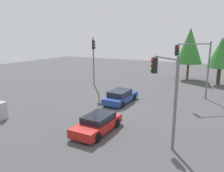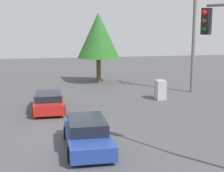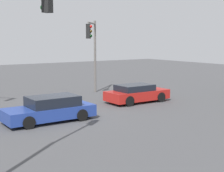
{
  "view_description": "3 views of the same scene",
  "coord_description": "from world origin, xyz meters",
  "px_view_note": "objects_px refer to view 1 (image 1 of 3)",
  "views": [
    {
      "loc": [
        18.4,
        9.28,
        6.73
      ],
      "look_at": [
        0.65,
        -0.44,
        2.09
      ],
      "focal_mm": 35.0,
      "sensor_mm": 36.0,
      "label": 1
    },
    {
      "loc": [
        -16.15,
        1.31,
        5.71
      ],
      "look_at": [
        1.87,
        -2.11,
        2.29
      ],
      "focal_mm": 55.0,
      "sensor_mm": 36.0,
      "label": 2
    },
    {
      "loc": [
        -8.33,
        -16.72,
        4.28
      ],
      "look_at": [
        1.89,
        -1.79,
        1.79
      ],
      "focal_mm": 55.0,
      "sensor_mm": 36.0,
      "label": 3
    }
  ],
  "objects_px": {
    "traffic_signal_main": "(166,84)",
    "traffic_signal_aux": "(93,53)",
    "sedan_red": "(97,123)",
    "traffic_signal_cross": "(196,60)",
    "electrical_cabinet": "(0,111)",
    "sedan_blue": "(120,96)"
  },
  "relations": [
    {
      "from": "traffic_signal_main",
      "to": "traffic_signal_aux",
      "type": "xyz_separation_m",
      "value": [
        -10.71,
        -12.35,
        0.71
      ]
    },
    {
      "from": "sedan_red",
      "to": "traffic_signal_cross",
      "type": "bearing_deg",
      "value": -112.0
    },
    {
      "from": "traffic_signal_aux",
      "to": "traffic_signal_main",
      "type": "bearing_deg",
      "value": 15.7
    },
    {
      "from": "sedan_red",
      "to": "traffic_signal_cross",
      "type": "distance_m",
      "value": 13.18
    },
    {
      "from": "electrical_cabinet",
      "to": "traffic_signal_aux",
      "type": "bearing_deg",
      "value": 177.95
    },
    {
      "from": "traffic_signal_main",
      "to": "electrical_cabinet",
      "type": "height_order",
      "value": "traffic_signal_main"
    },
    {
      "from": "sedan_blue",
      "to": "traffic_signal_cross",
      "type": "xyz_separation_m",
      "value": [
        -4.62,
        6.45,
        3.62
      ]
    },
    {
      "from": "traffic_signal_cross",
      "to": "traffic_signal_aux",
      "type": "xyz_separation_m",
      "value": [
        0.33,
        -12.52,
        0.31
      ]
    },
    {
      "from": "sedan_blue",
      "to": "traffic_signal_cross",
      "type": "bearing_deg",
      "value": 35.6
    },
    {
      "from": "traffic_signal_cross",
      "to": "electrical_cabinet",
      "type": "height_order",
      "value": "traffic_signal_cross"
    },
    {
      "from": "traffic_signal_aux",
      "to": "electrical_cabinet",
      "type": "distance_m",
      "value": 13.86
    },
    {
      "from": "traffic_signal_main",
      "to": "traffic_signal_cross",
      "type": "bearing_deg",
      "value": -48.71
    },
    {
      "from": "traffic_signal_main",
      "to": "traffic_signal_cross",
      "type": "relative_size",
      "value": 0.92
    },
    {
      "from": "electrical_cabinet",
      "to": "sedan_red",
      "type": "bearing_deg",
      "value": 102.9
    },
    {
      "from": "sedan_red",
      "to": "electrical_cabinet",
      "type": "bearing_deg",
      "value": 12.9
    },
    {
      "from": "sedan_blue",
      "to": "traffic_signal_main",
      "type": "height_order",
      "value": "traffic_signal_main"
    },
    {
      "from": "traffic_signal_main",
      "to": "electrical_cabinet",
      "type": "bearing_deg",
      "value": 53.6
    },
    {
      "from": "traffic_signal_main",
      "to": "traffic_signal_aux",
      "type": "relative_size",
      "value": 0.86
    },
    {
      "from": "sedan_red",
      "to": "electrical_cabinet",
      "type": "relative_size",
      "value": 3.02
    },
    {
      "from": "traffic_signal_main",
      "to": "electrical_cabinet",
      "type": "relative_size",
      "value": 3.96
    },
    {
      "from": "traffic_signal_aux",
      "to": "electrical_cabinet",
      "type": "relative_size",
      "value": 4.59
    },
    {
      "from": "sedan_red",
      "to": "traffic_signal_aux",
      "type": "height_order",
      "value": "traffic_signal_aux"
    }
  ]
}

